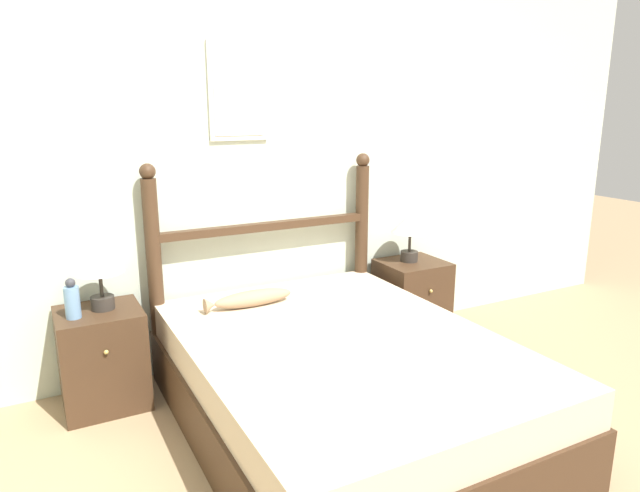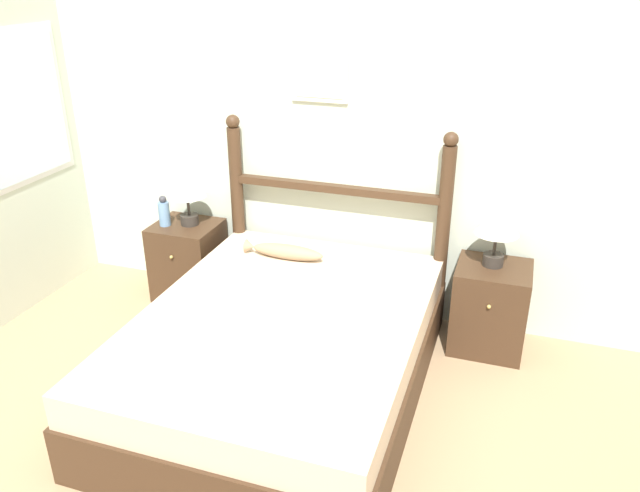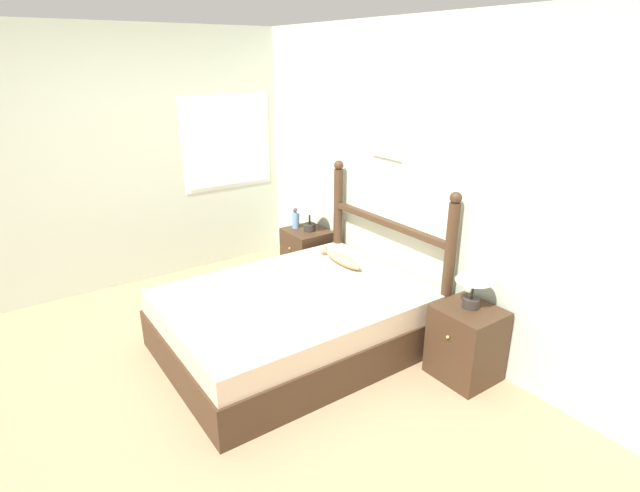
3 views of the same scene
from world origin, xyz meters
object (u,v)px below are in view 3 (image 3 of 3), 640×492
(nightstand_right, at_px, (466,343))
(bottle, at_px, (296,219))
(table_lamp_left, at_px, (309,207))
(nightstand_left, at_px, (307,255))
(table_lamp_right, at_px, (475,275))
(bed, at_px, (294,320))
(fish_pillow, at_px, (341,259))

(nightstand_right, bearing_deg, bottle, -178.61)
(table_lamp_left, relative_size, bottle, 1.62)
(nightstand_left, relative_size, table_lamp_right, 1.59)
(bed, bearing_deg, table_lamp_left, 140.70)
(bed, bearing_deg, table_lamp_right, 39.24)
(fish_pillow, bearing_deg, table_lamp_left, 166.83)
(bed, height_order, nightstand_right, nightstand_right)
(nightstand_right, bearing_deg, fish_pillow, -172.65)
(bed, height_order, table_lamp_left, table_lamp_left)
(fish_pillow, bearing_deg, nightstand_right, 7.35)
(nightstand_left, xyz_separation_m, nightstand_right, (2.11, 0.00, 0.00))
(table_lamp_left, bearing_deg, bottle, -155.47)
(bottle, bearing_deg, nightstand_left, 23.58)
(nightstand_left, xyz_separation_m, fish_pillow, (0.82, -0.17, 0.27))
(nightstand_left, relative_size, bottle, 2.57)
(bed, height_order, fish_pillow, fish_pillow)
(table_lamp_left, height_order, fish_pillow, table_lamp_left)
(nightstand_right, relative_size, table_lamp_left, 1.59)
(bed, distance_m, nightstand_right, 1.34)
(nightstand_left, bearing_deg, bed, -37.95)
(bed, relative_size, fish_pillow, 3.82)
(table_lamp_right, relative_size, fish_pillow, 0.66)
(table_lamp_right, distance_m, fish_pillow, 1.32)
(nightstand_left, distance_m, bottle, 0.40)
(table_lamp_right, bearing_deg, bottle, -177.94)
(nightstand_left, xyz_separation_m, bottle, (-0.12, -0.05, 0.38))
(table_lamp_left, relative_size, table_lamp_right, 1.00)
(table_lamp_left, bearing_deg, table_lamp_right, 0.26)
(table_lamp_right, xyz_separation_m, bottle, (-2.22, -0.08, -0.16))
(bottle, bearing_deg, bed, -33.09)
(table_lamp_left, xyz_separation_m, table_lamp_right, (2.07, 0.01, 0.00))
(table_lamp_left, bearing_deg, nightstand_left, -151.71)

